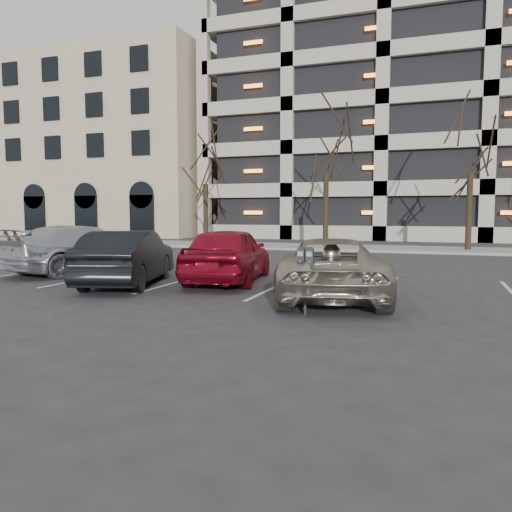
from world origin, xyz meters
TOP-DOWN VIEW (x-y plane):
  - ground at (0.00, 0.00)m, footprint 140.00×140.00m
  - sidewalk at (0.00, 16.00)m, footprint 80.00×4.00m
  - stall_lines at (-1.40, 2.30)m, footprint 16.90×5.20m
  - office_building at (-28.00, 29.92)m, footprint 26.00×16.20m
  - tree_a at (-10.00, 16.00)m, footprint 3.45×3.45m
  - tree_b at (-3.00, 16.00)m, footprint 3.87×3.87m
  - tree_c at (4.00, 16.00)m, footprint 3.70×3.70m
  - parking_meter at (0.16, -1.24)m, footprint 0.32×0.14m
  - suv_silver at (0.25, 0.77)m, footprint 3.27×5.23m
  - car_red at (-2.90, 2.39)m, footprint 2.51×4.72m
  - car_dark at (-5.19, 0.99)m, footprint 2.73×4.61m
  - car_silver at (-8.15, 2.91)m, footprint 3.41×5.55m

SIDE VIEW (x-z plane):
  - ground at x=0.00m, z-range 0.00..0.00m
  - stall_lines at x=-1.40m, z-range 0.00..0.01m
  - sidewalk at x=0.00m, z-range 0.00..0.12m
  - suv_silver at x=0.25m, z-range 0.00..1.35m
  - car_dark at x=-5.19m, z-range 0.00..1.44m
  - car_silver at x=-8.15m, z-range 0.00..1.50m
  - car_red at x=-2.90m, z-range 0.00..1.53m
  - parking_meter at x=0.16m, z-range 0.33..1.58m
  - tree_a at x=-10.00m, z-range 1.75..9.59m
  - tree_c at x=4.00m, z-range 1.87..10.27m
  - tree_b at x=-3.00m, z-range 1.96..10.74m
  - office_building at x=-28.00m, z-range -0.01..14.99m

